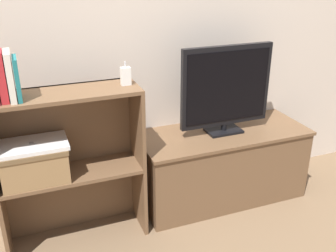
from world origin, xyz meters
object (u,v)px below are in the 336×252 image
Objects in this scene: book_crimson at (2,76)px; tv at (226,88)px; tv_stand at (221,165)px; baby_monitor at (126,76)px; storage_basket_left at (34,161)px; laptop at (32,145)px; book_ivory at (10,76)px; book_teal at (17,78)px.

tv is at bearing 5.21° from book_crimson.
tv_stand is at bearing 5.28° from book_crimson.
baby_monitor is 0.37× the size of storage_basket_left.
laptop is (-1.14, -0.09, 0.39)m from tv_stand.
tv is at bearing 4.63° from laptop.
tv reaches higher than baby_monitor.
storage_basket_left is at bearing -175.37° from tv.
laptop is at bearing -175.29° from tv_stand.
tv_stand is 8.78× the size of baby_monitor.
baby_monitor is 0.35× the size of laptop.
book_ivory reaches higher than baby_monitor.
book_ivory is at bearing -174.56° from tv_stand.
tv is 2.50× the size of book_crimson.
book_crimson is at bearing 180.00° from book_teal.
baby_monitor is at bearing -172.95° from tv_stand.
tv is 1.76× the size of storage_basket_left.
book_crimson is (-1.23, -0.11, 0.23)m from tv.
tv_stand is 0.94m from baby_monitor.
book_teal is (0.03, 0.00, -0.01)m from book_ivory.
book_ivory reaches higher than laptop.
book_teal is 0.60× the size of storage_basket_left.
tv_stand is at bearing 4.71° from laptop.
storage_basket_left is (-1.14, -0.09, -0.23)m from tv.
tv is (-0.00, -0.00, 0.53)m from tv_stand.
book_crimson reaches higher than book_teal.
tv_stand is 3.28× the size of storage_basket_left.
book_crimson is 1.02× the size of book_ivory.
book_crimson reaches higher than book_ivory.
book_teal is (-1.16, -0.11, 0.22)m from tv.
tv is at bearing 5.49° from book_teal.
baby_monitor is at bearing 3.74° from book_teal.
storage_basket_left is (-1.14, -0.09, 0.30)m from tv_stand.
book_teal is at bearing 0.00° from book_ivory.
book_teal is 0.57× the size of laptop.
baby_monitor is 0.59m from laptop.
storage_basket_left is 0.09m from laptop.
laptop is (0.00, -0.00, 0.09)m from storage_basket_left.
book_teal is 1.61× the size of baby_monitor.
laptop is (0.02, 0.02, -0.35)m from book_teal.
tv is at bearing -90.00° from tv_stand.
laptop is (-0.50, -0.01, -0.30)m from baby_monitor.
book_crimson is 0.59m from baby_monitor.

